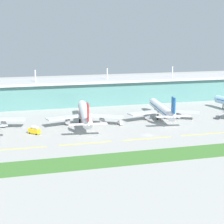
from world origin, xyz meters
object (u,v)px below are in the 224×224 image
Objects in this scene: airliner_far_middle at (162,109)px; baggage_cart at (120,123)px; fuel_truck at (35,130)px; airliner_near_middle at (85,114)px; pushback_tug at (218,117)px.

airliner_far_middle reaches higher than baggage_cart.
fuel_truck is (-52.68, -7.12, 1.00)m from baggage_cart.
airliner_near_middle reaches higher than fuel_truck.
airliner_near_middle is at bearing 179.88° from airliner_far_middle.
pushback_tug is (35.77, -9.88, -5.34)m from airliner_far_middle.
baggage_cart is 0.56× the size of fuel_truck.
pushback_tug is at bearing -1.05° from baggage_cart.
airliner_far_middle is at bearing 164.57° from pushback_tug.
airliner_near_middle and airliner_far_middle have the same top height.
baggage_cart is 0.78× the size of pushback_tug.
fuel_truck is at bearing -172.30° from baggage_cart.
airliner_far_middle reaches higher than fuel_truck.
fuel_truck is at bearing -153.61° from airliner_near_middle.
fuel_truck reaches higher than pushback_tug.
airliner_far_middle is 15.07× the size of baggage_cart.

